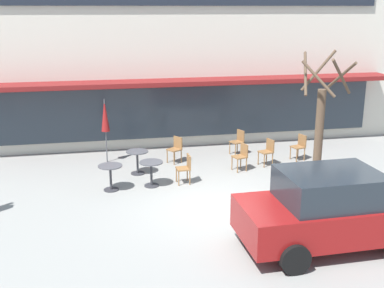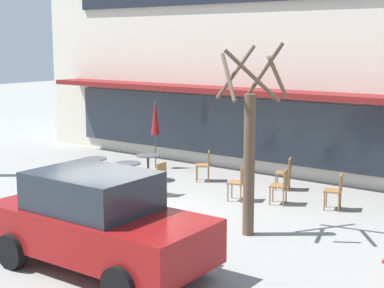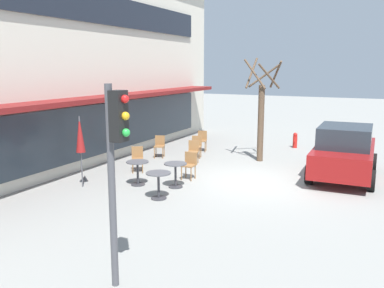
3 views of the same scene
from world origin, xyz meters
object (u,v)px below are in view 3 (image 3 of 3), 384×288
(cafe_chair_2, at_px, (137,157))
(traffic_light_pole, at_px, (116,154))
(cafe_table_by_tree, at_px, (138,169))
(cafe_chair_0, at_px, (160,145))
(cafe_chair_3, at_px, (189,163))
(cafe_table_streetside, at_px, (159,181))
(cafe_table_near_wall, at_px, (176,171))
(fire_hydrant, at_px, (295,140))
(cafe_chair_4, at_px, (197,145))
(cafe_chair_1, at_px, (202,139))
(patio_umbrella_green_folded, at_px, (80,135))
(parked_sedan, at_px, (344,152))
(cafe_chair_5, at_px, (193,150))
(street_tree, at_px, (261,114))

(cafe_chair_2, relative_size, traffic_light_pole, 0.26)
(cafe_table_by_tree, distance_m, cafe_chair_0, 4.02)
(cafe_chair_2, bearing_deg, cafe_chair_3, -91.25)
(cafe_table_streetside, bearing_deg, cafe_table_by_tree, 55.38)
(cafe_table_near_wall, relative_size, fire_hydrant, 1.08)
(cafe_table_streetside, height_order, cafe_chair_4, cafe_chair_4)
(cafe_table_by_tree, xyz_separation_m, traffic_light_pole, (-5.19, -3.08, 1.78))
(cafe_chair_1, relative_size, cafe_chair_3, 1.00)
(cafe_table_streetside, bearing_deg, traffic_light_pole, -157.33)
(cafe_chair_1, bearing_deg, patio_umbrella_green_folded, 171.05)
(cafe_table_by_tree, bearing_deg, cafe_table_streetside, -124.62)
(cafe_chair_0, xyz_separation_m, parked_sedan, (0.03, -7.11, 0.35))
(cafe_table_streetside, xyz_separation_m, cafe_chair_0, (4.65, 2.71, 0.01))
(cafe_chair_3, bearing_deg, cafe_chair_5, 22.45)
(cafe_table_near_wall, distance_m, cafe_chair_2, 2.38)
(cafe_chair_1, height_order, parked_sedan, parked_sedan)
(patio_umbrella_green_folded, height_order, parked_sedan, patio_umbrella_green_folded)
(cafe_chair_5, bearing_deg, fire_hydrant, -30.24)
(patio_umbrella_green_folded, height_order, cafe_chair_5, patio_umbrella_green_folded)
(cafe_chair_3, height_order, traffic_light_pole, traffic_light_pole)
(cafe_table_near_wall, relative_size, cafe_chair_1, 0.85)
(parked_sedan, height_order, street_tree, street_tree)
(cafe_table_near_wall, xyz_separation_m, cafe_chair_4, (4.06, 1.22, 0.01))
(street_tree, bearing_deg, cafe_chair_3, 159.78)
(cafe_chair_4, height_order, fire_hydrant, cafe_chair_4)
(cafe_table_near_wall, height_order, cafe_chair_3, cafe_chair_3)
(fire_hydrant, bearing_deg, cafe_chair_2, 149.12)
(cafe_chair_2, height_order, parked_sedan, parked_sedan)
(cafe_table_by_tree, relative_size, cafe_chair_1, 0.85)
(cafe_chair_0, distance_m, cafe_chair_3, 3.52)
(cafe_table_by_tree, distance_m, cafe_chair_2, 1.68)
(patio_umbrella_green_folded, distance_m, fire_hydrant, 10.30)
(cafe_table_streetside, distance_m, parked_sedan, 6.43)
(cafe_chair_1, bearing_deg, cafe_table_near_wall, -163.70)
(cafe_chair_1, bearing_deg, parked_sedan, -107.18)
(cafe_table_streetside, relative_size, street_tree, 0.19)
(cafe_chair_0, relative_size, cafe_chair_5, 1.00)
(fire_hydrant, bearing_deg, parked_sedan, -150.07)
(parked_sedan, relative_size, fire_hydrant, 6.01)
(cafe_chair_2, bearing_deg, cafe_chair_4, -16.72)
(cafe_chair_3, bearing_deg, cafe_chair_4, 21.25)
(parked_sedan, height_order, fire_hydrant, parked_sedan)
(cafe_chair_1, xyz_separation_m, fire_hydrant, (2.54, -3.53, -0.17))
(cafe_chair_0, xyz_separation_m, cafe_chair_1, (1.91, -1.04, 0.00))
(cafe_chair_3, bearing_deg, patio_umbrella_green_folded, 131.62)
(street_tree, height_order, fire_hydrant, street_tree)
(parked_sedan, bearing_deg, cafe_chair_5, 94.67)
(cafe_chair_1, height_order, cafe_chair_2, same)
(cafe_chair_5, xyz_separation_m, street_tree, (1.60, -2.15, 1.35))
(cafe_chair_2, height_order, street_tree, street_tree)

